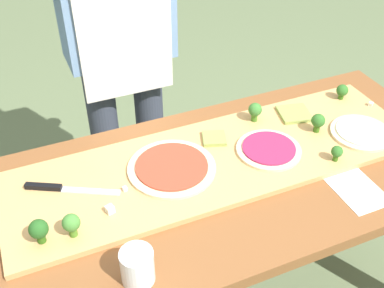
{
  "coord_description": "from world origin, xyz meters",
  "views": [
    {
      "loc": [
        -0.54,
        -0.98,
        1.76
      ],
      "look_at": [
        -0.08,
        0.1,
        0.83
      ],
      "focal_mm": 44.45,
      "sensor_mm": 36.0,
      "label": 1
    }
  ],
  "objects": [
    {
      "name": "prep_table",
      "position": [
        0.0,
        0.0,
        0.66
      ],
      "size": [
        1.6,
        0.74,
        0.77
      ],
      "color": "brown",
      "rests_on": "ground"
    },
    {
      "name": "cutting_board",
      "position": [
        -0.01,
        0.06,
        0.77
      ],
      "size": [
        1.36,
        0.41,
        0.02
      ],
      "primitive_type": "cube",
      "color": "tan",
      "rests_on": "prep_table"
    },
    {
      "name": "chefs_knife",
      "position": [
        -0.5,
        0.11,
        0.79
      ],
      "size": [
        0.26,
        0.15,
        0.02
      ],
      "color": "#B7BABF",
      "rests_on": "cutting_board"
    },
    {
      "name": "pizza_whole_white_garlic",
      "position": [
        0.5,
        -0.02,
        0.79
      ],
      "size": [
        0.21,
        0.21,
        0.02
      ],
      "color": "beige",
      "rests_on": "cutting_board"
    },
    {
      "name": "pizza_whole_tomato_red",
      "position": [
        -0.16,
        0.07,
        0.79
      ],
      "size": [
        0.28,
        0.28,
        0.02
      ],
      "color": "beige",
      "rests_on": "cutting_board"
    },
    {
      "name": "pizza_whole_beet_magenta",
      "position": [
        0.16,
        0.03,
        0.79
      ],
      "size": [
        0.21,
        0.21,
        0.02
      ],
      "color": "beige",
      "rests_on": "cutting_board"
    },
    {
      "name": "pizza_slice_center",
      "position": [
        0.02,
        0.15,
        0.79
      ],
      "size": [
        0.1,
        0.1,
        0.01
      ],
      "primitive_type": "cube",
      "rotation": [
        0.0,
        0.0,
        -0.34
      ],
      "color": "#899E4C",
      "rests_on": "cutting_board"
    },
    {
      "name": "pizza_slice_near_left",
      "position": [
        0.35,
        0.17,
        0.79
      ],
      "size": [
        0.13,
        0.13,
        0.01
      ],
      "primitive_type": "cube",
      "rotation": [
        0.0,
        0.0,
        -0.22
      ],
      "color": "#899E4C",
      "rests_on": "cutting_board"
    },
    {
      "name": "broccoli_floret_center_left",
      "position": [
        0.36,
        0.06,
        0.83
      ],
      "size": [
        0.05,
        0.05,
        0.07
      ],
      "color": "#366618",
      "rests_on": "cutting_board"
    },
    {
      "name": "broccoli_floret_center_right",
      "position": [
        0.2,
        0.2,
        0.83
      ],
      "size": [
        0.05,
        0.05,
        0.07
      ],
      "color": "#3F7220",
      "rests_on": "cutting_board"
    },
    {
      "name": "broccoli_floret_front_mid",
      "position": [
        -0.5,
        -0.08,
        0.83
      ],
      "size": [
        0.05,
        0.05,
        0.07
      ],
      "color": "#487A23",
      "rests_on": "cutting_board"
    },
    {
      "name": "broccoli_floret_front_left",
      "position": [
        -0.58,
        -0.06,
        0.83
      ],
      "size": [
        0.05,
        0.05,
        0.07
      ],
      "color": "#2C5915",
      "rests_on": "cutting_board"
    },
    {
      "name": "broccoli_floret_back_left",
      "position": [
        0.33,
        -0.1,
        0.82
      ],
      "size": [
        0.04,
        0.04,
        0.05
      ],
      "color": "#366618",
      "rests_on": "cutting_board"
    },
    {
      "name": "broccoli_floret_back_mid",
      "position": [
        0.57,
        0.19,
        0.82
      ],
      "size": [
        0.04,
        0.04,
        0.06
      ],
      "color": "#366618",
      "rests_on": "cutting_board"
    },
    {
      "name": "cheese_crumble_a",
      "position": [
        0.64,
        0.11,
        0.79
      ],
      "size": [
        0.02,
        0.02,
        0.01
      ],
      "primitive_type": "cube",
      "rotation": [
        0.0,
        0.0,
        0.59
      ],
      "color": "white",
      "rests_on": "cutting_board"
    },
    {
      "name": "cheese_crumble_b",
      "position": [
        -0.33,
        0.03,
        0.79
      ],
      "size": [
        0.02,
        0.02,
        0.01
      ],
      "primitive_type": "cube",
      "rotation": [
        0.0,
        0.0,
        0.19
      ],
      "color": "white",
      "rests_on": "cutting_board"
    },
    {
      "name": "cheese_crumble_c",
      "position": [
        -0.39,
        -0.03,
        0.8
      ],
      "size": [
        0.03,
        0.03,
        0.02
      ],
      "primitive_type": "cube",
      "rotation": [
        0.0,
        0.0,
        0.27
      ],
      "color": "white",
      "rests_on": "cutting_board"
    },
    {
      "name": "flour_cup",
      "position": [
        -0.38,
        -0.26,
        0.81
      ],
      "size": [
        0.08,
        0.08,
        0.1
      ],
      "color": "white",
      "rests_on": "prep_table"
    },
    {
      "name": "recipe_note",
      "position": [
        0.32,
        -0.22,
        0.77
      ],
      "size": [
        0.13,
        0.17,
        0.0
      ],
      "primitive_type": "cube",
      "rotation": [
        0.0,
        0.0,
        -0.0
      ],
      "color": "white",
      "rests_on": "prep_table"
    },
    {
      "name": "cook_center",
      "position": [
        -0.15,
        0.63,
        1.0
      ],
      "size": [
        0.54,
        0.39,
        1.67
      ],
      "color": "#333847",
      "rests_on": "ground"
    }
  ]
}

